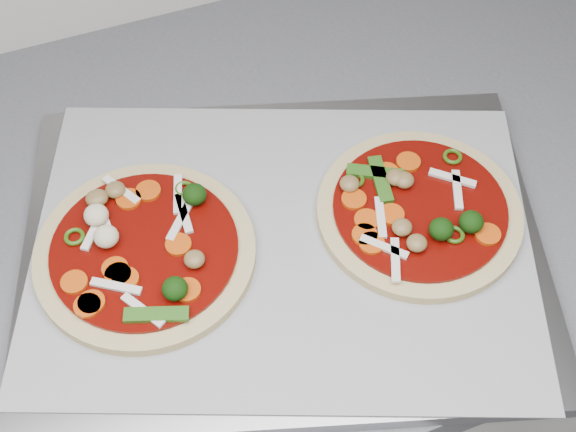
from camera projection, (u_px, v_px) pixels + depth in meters
name	position (u px, v px, depth m)	size (l,w,h in m)	color
base_cabinet	(469.00, 305.00, 1.29)	(3.60, 0.60, 0.86)	silver
countertop	(540.00, 115.00, 0.93)	(3.60, 0.60, 0.04)	slate
baking_tray	(283.00, 248.00, 0.79)	(0.50, 0.37, 0.02)	gray
parchment	(283.00, 243.00, 0.78)	(0.48, 0.35, 0.00)	gray
pizza_left	(143.00, 250.00, 0.76)	(0.28, 0.28, 0.04)	tan
pizza_right	(418.00, 211.00, 0.79)	(0.22, 0.22, 0.03)	tan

